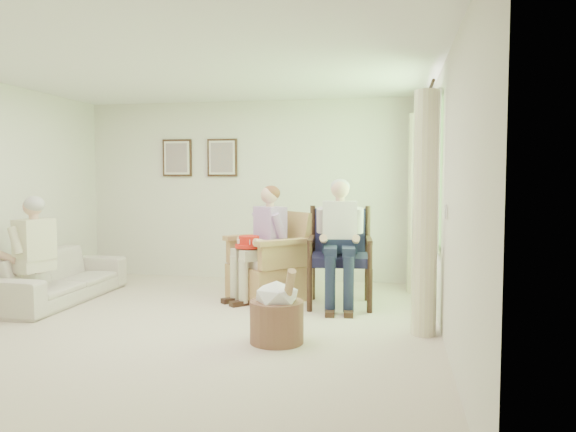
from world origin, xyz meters
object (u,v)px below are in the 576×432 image
Objects in this scene: person_dark at (339,232)px; red_hat at (249,243)px; wicker_armchair at (269,271)px; hatbox at (277,312)px; person_wicker at (266,235)px; person_sofa at (30,248)px; sofa at (57,277)px; wood_armchair at (341,252)px.

person_dark reaches higher than red_hat.
wicker_armchair is 1.88m from hatbox.
person_dark reaches higher than person_wicker.
person_sofa is at bearing -114.32° from person_wicker.
red_hat is at bearing -81.05° from sofa.
wicker_armchair is 0.74× the size of person_dark.
wood_armchair reaches higher than hatbox.
red_hat is 1.73m from hatbox.
sofa is at bearing 158.30° from hatbox.
wicker_armchair reaches higher than red_hat.
wicker_armchair reaches higher than hatbox.
hatbox is at bearing -110.96° from person_dark.
sofa is 3.44m from person_dark.
person_dark is at bearing -95.23° from wood_armchair.
person_wicker is 1.90× the size of hatbox.
wicker_armchair is 0.85× the size of person_sofa.
person_wicker reaches higher than hatbox.
person_dark reaches higher than sofa.
red_hat reaches higher than hatbox.
person_wicker is (-0.90, 0.01, 0.19)m from wood_armchair.
hatbox is (0.48, -1.67, -0.52)m from person_wicker.
wicker_armchair is at bearing 133.76° from person_wicker.
hatbox is at bearing -30.10° from person_wicker.
wicker_armchair is 0.96× the size of wood_armchair.
hatbox is (-0.42, -1.48, -0.59)m from person_dark.
person_dark is at bearing 31.31° from person_wicker.
person_sofa is at bearing -171.93° from person_dark.
person_wicker is at bearing -46.24° from wicker_armchair.
sofa is 0.65m from person_sofa.
person_wicker is at bearing 36.33° from red_hat.
wicker_armchair is 2.75m from person_sofa.
wood_armchair is at bearing 42.81° from person_wicker.
person_dark is at bearing -3.52° from red_hat.
wood_armchair is at bearing 119.92° from person_sofa.
wicker_armchair is 1.49× the size of hatbox.
wood_armchair is 3.52m from person_sofa.
red_hat reaches higher than sofa.
person_dark is at bearing 23.07° from wicker_armchair.
wood_armchair is at bearing 6.20° from red_hat.
person_sofa reaches higher than sofa.
red_hat is at bearing -99.91° from person_wicker.
hatbox reaches higher than sofa.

